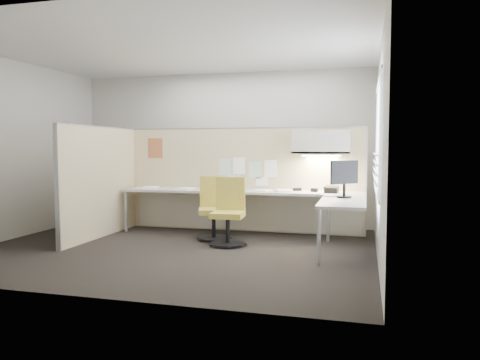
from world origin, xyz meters
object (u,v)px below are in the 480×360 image
(chair_right, at_px, (229,214))
(monitor, at_px, (344,176))
(phone, at_px, (331,190))
(chair_left, at_px, (214,210))
(desk, at_px, (258,200))

(chair_right, relative_size, monitor, 1.89)
(phone, bearing_deg, chair_right, -144.28)
(chair_left, bearing_deg, desk, 9.21)
(desk, height_order, monitor, monitor)
(monitor, height_order, phone, monitor)
(desk, xyz_separation_m, chair_right, (-0.28, -0.69, -0.15))
(chair_left, height_order, monitor, monitor)
(monitor, distance_m, phone, 0.75)
(chair_right, bearing_deg, monitor, -1.67)
(chair_right, bearing_deg, desk, 62.55)
(chair_left, distance_m, phone, 1.85)
(chair_left, relative_size, phone, 4.20)
(chair_right, relative_size, phone, 4.26)
(chair_right, height_order, monitor, monitor)
(desk, height_order, phone, phone)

